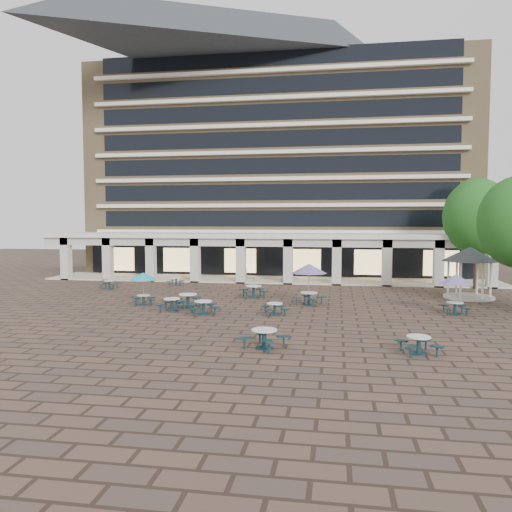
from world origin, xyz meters
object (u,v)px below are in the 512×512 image
object	(u,v)px
planter_left	(245,276)
picnic_table_2	(264,337)
picnic_table_1	(203,306)
planter_right	(289,277)
gazebo	(470,260)

from	to	relation	value
planter_left	picnic_table_2	bearing A→B (deg)	-77.53
picnic_table_2	planter_left	distance (m)	23.51
picnic_table_1	planter_right	world-z (taller)	planter_right
picnic_table_1	picnic_table_2	xyz separation A→B (m)	(4.74, -7.35, 0.03)
planter_right	gazebo	bearing A→B (deg)	-25.66
picnic_table_1	planter_right	distance (m)	16.03
picnic_table_2	gazebo	bearing A→B (deg)	76.60
picnic_table_1	picnic_table_2	bearing A→B (deg)	-80.65
planter_right	picnic_table_1	bearing A→B (deg)	-103.19
picnic_table_2	gazebo	xyz separation A→B (m)	(12.48, 16.44, 2.24)
picnic_table_2	planter_right	world-z (taller)	planter_right
gazebo	planter_left	size ratio (longest dim) A/B	2.61
picnic_table_2	gazebo	distance (m)	20.76
picnic_table_2	gazebo	world-z (taller)	gazebo
picnic_table_2	planter_right	size ratio (longest dim) A/B	1.55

